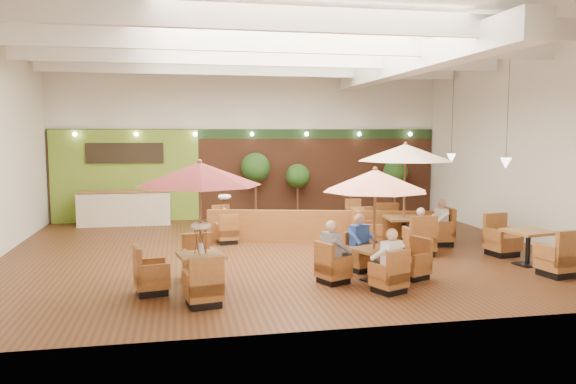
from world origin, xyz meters
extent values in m
plane|color=#381E0F|center=(0.00, 0.00, 0.00)|extent=(14.00, 14.00, 0.00)
cube|color=silver|center=(0.00, 6.00, 2.75)|extent=(14.00, 0.04, 5.50)
cube|color=silver|center=(0.00, -6.00, 2.75)|extent=(14.00, 0.04, 5.50)
cube|color=silver|center=(7.00, 0.00, 2.75)|extent=(0.04, 12.00, 5.50)
cube|color=white|center=(0.00, 0.00, 5.50)|extent=(14.00, 12.00, 0.04)
cube|color=brown|center=(0.00, 5.94, 1.60)|extent=(13.90, 0.10, 3.20)
cube|color=#1E3819|center=(0.00, 5.93, 3.05)|extent=(13.90, 0.12, 0.35)
cube|color=olive|center=(-4.40, 5.88, 1.60)|extent=(5.00, 0.08, 3.20)
cube|color=black|center=(-4.40, 5.80, 2.40)|extent=(2.60, 0.08, 0.70)
cube|color=white|center=(3.50, 0.00, 4.95)|extent=(0.60, 11.00, 0.60)
cube|color=white|center=(0.00, -4.00, 5.15)|extent=(13.60, 0.12, 0.45)
cube|color=white|center=(0.00, -1.30, 5.15)|extent=(13.60, 0.12, 0.45)
cube|color=white|center=(0.00, 1.30, 5.15)|extent=(13.60, 0.12, 0.45)
cube|color=white|center=(0.00, 4.00, 5.15)|extent=(13.60, 0.12, 0.45)
cylinder|color=black|center=(5.80, -1.00, 3.90)|extent=(0.01, 0.01, 3.20)
cone|color=white|center=(5.80, -1.00, 2.30)|extent=(0.28, 0.28, 0.28)
cylinder|color=black|center=(5.80, 2.00, 3.90)|extent=(0.01, 0.01, 3.20)
cone|color=white|center=(5.80, 2.00, 2.30)|extent=(0.28, 0.28, 0.28)
sphere|color=#FFEAC6|center=(-6.00, 5.70, 3.05)|extent=(0.14, 0.14, 0.14)
sphere|color=#FFEAC6|center=(-4.00, 5.70, 3.05)|extent=(0.14, 0.14, 0.14)
sphere|color=#FFEAC6|center=(-2.00, 5.70, 3.05)|extent=(0.14, 0.14, 0.14)
sphere|color=#FFEAC6|center=(0.00, 5.70, 3.05)|extent=(0.14, 0.14, 0.14)
sphere|color=#FFEAC6|center=(2.00, 5.70, 3.05)|extent=(0.14, 0.14, 0.14)
sphere|color=#FFEAC6|center=(4.00, 5.70, 3.05)|extent=(0.14, 0.14, 0.14)
sphere|color=#FFEAC6|center=(6.00, 5.70, 3.05)|extent=(0.14, 0.14, 0.14)
cube|color=beige|center=(-4.40, 5.10, 0.55)|extent=(3.00, 0.70, 1.10)
cube|color=brown|center=(-4.40, 5.10, 1.15)|extent=(3.00, 0.75, 0.06)
cube|color=brown|center=(1.38, 0.96, 0.45)|extent=(6.41, 1.75, 0.91)
cube|color=brown|center=(-2.19, -3.44, 0.72)|extent=(0.99, 0.99, 0.06)
cylinder|color=black|center=(-2.19, -3.44, 0.37)|extent=(0.10, 0.10, 0.66)
cube|color=black|center=(-2.19, -3.44, 0.02)|extent=(0.52, 0.52, 0.04)
cube|color=brown|center=(-2.19, -4.38, 0.30)|extent=(0.72, 0.72, 0.32)
cube|color=brown|center=(-2.23, -4.64, 0.60)|extent=(0.62, 0.21, 0.70)
cube|color=brown|center=(-2.47, -4.44, 0.50)|extent=(0.18, 0.55, 0.28)
cube|color=brown|center=(-1.90, -4.33, 0.50)|extent=(0.18, 0.55, 0.28)
cube|color=black|center=(-2.19, -4.38, 0.07)|extent=(0.64, 0.64, 0.14)
cube|color=brown|center=(-2.19, -2.49, 0.30)|extent=(0.72, 0.72, 0.32)
cube|color=brown|center=(-2.14, -2.24, 0.60)|extent=(0.62, 0.21, 0.70)
cube|color=brown|center=(-1.90, -2.44, 0.50)|extent=(0.18, 0.55, 0.28)
cube|color=brown|center=(-2.47, -2.55, 0.50)|extent=(0.18, 0.55, 0.28)
cube|color=black|center=(-2.19, -2.49, 0.07)|extent=(0.64, 0.64, 0.14)
cube|color=brown|center=(-3.13, -3.44, 0.30)|extent=(0.72, 0.72, 0.32)
cube|color=brown|center=(-2.88, -3.49, 0.60)|extent=(0.21, 0.62, 0.70)
cube|color=brown|center=(-3.18, -3.15, 0.50)|extent=(0.55, 0.18, 0.28)
cube|color=brown|center=(-3.08, -3.72, 0.50)|extent=(0.55, 0.18, 0.28)
cube|color=black|center=(-3.13, -3.44, 0.07)|extent=(0.64, 0.64, 0.14)
cylinder|color=brown|center=(-2.19, -3.44, 1.24)|extent=(0.06, 0.06, 2.49)
cone|color=maroon|center=(-2.19, -3.44, 2.31)|extent=(2.39, 2.39, 0.45)
sphere|color=brown|center=(-2.19, -3.44, 2.54)|extent=(0.10, 0.10, 0.10)
cylinder|color=silver|center=(-2.19, -3.44, 0.86)|extent=(0.10, 0.10, 0.22)
cube|color=brown|center=(1.38, -3.33, 0.66)|extent=(1.03, 1.03, 0.06)
cylinder|color=black|center=(1.38, -3.33, 0.34)|extent=(0.09, 0.09, 0.61)
cube|color=black|center=(1.38, -3.33, 0.02)|extent=(0.55, 0.55, 0.04)
cube|color=brown|center=(1.38, -4.21, 0.28)|extent=(0.75, 0.75, 0.29)
cube|color=brown|center=(1.28, -4.43, 0.55)|extent=(0.56, 0.31, 0.64)
cube|color=brown|center=(1.14, -4.32, 0.46)|extent=(0.27, 0.49, 0.26)
cube|color=brown|center=(1.62, -4.10, 0.46)|extent=(0.27, 0.49, 0.26)
cube|color=black|center=(1.38, -4.21, 0.06)|extent=(0.67, 0.67, 0.13)
cube|color=brown|center=(1.38, -2.46, 0.28)|extent=(0.75, 0.75, 0.29)
cube|color=brown|center=(1.48, -2.24, 0.55)|extent=(0.56, 0.31, 0.64)
cube|color=brown|center=(1.62, -2.35, 0.46)|extent=(0.27, 0.49, 0.26)
cube|color=brown|center=(1.14, -2.57, 0.46)|extent=(0.27, 0.49, 0.26)
cube|color=black|center=(1.38, -2.46, 0.06)|extent=(0.67, 0.67, 0.13)
cube|color=brown|center=(0.51, -3.33, 0.28)|extent=(0.75, 0.75, 0.29)
cube|color=brown|center=(0.73, -3.43, 0.55)|extent=(0.31, 0.56, 0.64)
cube|color=brown|center=(0.40, -3.09, 0.46)|extent=(0.49, 0.27, 0.26)
cube|color=brown|center=(0.62, -3.58, 0.46)|extent=(0.49, 0.27, 0.26)
cube|color=black|center=(0.51, -3.33, 0.06)|extent=(0.67, 0.67, 0.13)
cube|color=brown|center=(2.25, -3.33, 0.28)|extent=(0.75, 0.75, 0.29)
cube|color=brown|center=(2.04, -3.24, 0.55)|extent=(0.31, 0.56, 0.64)
cube|color=brown|center=(2.36, -3.58, 0.46)|extent=(0.49, 0.27, 0.26)
cube|color=brown|center=(2.15, -3.09, 0.46)|extent=(0.49, 0.27, 0.26)
cube|color=black|center=(2.25, -3.33, 0.06)|extent=(0.67, 0.67, 0.13)
cylinder|color=brown|center=(1.38, -3.33, 1.15)|extent=(0.06, 0.06, 2.30)
cone|color=#EA8371|center=(1.38, -3.33, 2.12)|extent=(2.21, 2.21, 0.45)
sphere|color=brown|center=(1.38, -3.33, 2.35)|extent=(0.10, 0.10, 0.10)
cube|color=brown|center=(3.37, -0.13, 0.79)|extent=(1.02, 1.02, 0.07)
cylinder|color=black|center=(3.37, -0.13, 0.41)|extent=(0.11, 0.11, 0.73)
cube|color=black|center=(3.37, -0.13, 0.02)|extent=(0.54, 0.54, 0.04)
cube|color=brown|center=(3.37, -1.17, 0.33)|extent=(0.75, 0.75, 0.35)
cube|color=brown|center=(3.40, -1.46, 0.66)|extent=(0.69, 0.18, 0.77)
cube|color=brown|center=(3.06, -1.14, 0.55)|extent=(0.15, 0.61, 0.31)
cube|color=brown|center=(3.69, -1.21, 0.55)|extent=(0.15, 0.61, 0.31)
cube|color=black|center=(3.37, -1.17, 0.08)|extent=(0.66, 0.66, 0.15)
cube|color=brown|center=(3.37, 0.91, 0.33)|extent=(0.75, 0.75, 0.35)
cube|color=brown|center=(3.34, 1.20, 0.66)|extent=(0.69, 0.18, 0.77)
cube|color=brown|center=(3.69, 0.88, 0.55)|extent=(0.15, 0.61, 0.31)
cube|color=brown|center=(3.06, 0.95, 0.55)|extent=(0.15, 0.61, 0.31)
cube|color=black|center=(3.37, 0.91, 0.08)|extent=(0.66, 0.66, 0.15)
cube|color=brown|center=(2.33, -0.13, 0.33)|extent=(0.75, 0.75, 0.35)
cube|color=brown|center=(2.61, -0.10, 0.66)|extent=(0.18, 0.69, 0.77)
cube|color=brown|center=(2.36, 0.19, 0.55)|extent=(0.61, 0.15, 0.31)
cube|color=brown|center=(2.30, -0.45, 0.55)|extent=(0.61, 0.15, 0.31)
cube|color=black|center=(2.33, -0.13, 0.08)|extent=(0.66, 0.66, 0.15)
cube|color=brown|center=(4.42, -0.13, 0.33)|extent=(0.75, 0.75, 0.35)
cube|color=brown|center=(4.13, -0.16, 0.66)|extent=(0.18, 0.69, 0.77)
cube|color=brown|center=(4.38, -0.45, 0.55)|extent=(0.61, 0.15, 0.31)
cube|color=brown|center=(4.45, 0.19, 0.55)|extent=(0.61, 0.15, 0.31)
cube|color=black|center=(4.42, -0.13, 0.08)|extent=(0.66, 0.66, 0.15)
cylinder|color=brown|center=(3.37, -0.13, 1.37)|extent=(0.06, 0.06, 2.75)
cone|color=tan|center=(3.37, -0.13, 2.57)|extent=(2.64, 2.64, 0.45)
sphere|color=brown|center=(3.37, -0.13, 2.80)|extent=(0.10, 0.10, 0.10)
cube|color=brown|center=(-1.29, 2.12, 0.64)|extent=(0.87, 0.87, 0.05)
cylinder|color=black|center=(-1.29, 2.12, 0.33)|extent=(0.09, 0.09, 0.59)
cube|color=black|center=(-1.29, 2.12, 0.02)|extent=(0.46, 0.46, 0.04)
cube|color=brown|center=(-1.29, 1.27, 0.27)|extent=(0.64, 0.64, 0.29)
cube|color=brown|center=(-1.33, 1.04, 0.54)|extent=(0.56, 0.18, 0.63)
cube|color=brown|center=(-1.55, 1.23, 0.45)|extent=(0.15, 0.50, 0.25)
cube|color=brown|center=(-1.03, 1.32, 0.45)|extent=(0.15, 0.50, 0.25)
cube|color=black|center=(-1.29, 1.27, 0.06)|extent=(0.57, 0.57, 0.13)
cube|color=brown|center=(-1.29, 2.97, 0.27)|extent=(0.64, 0.64, 0.29)
cube|color=brown|center=(-1.25, 3.20, 0.54)|extent=(0.56, 0.18, 0.63)
cube|color=brown|center=(-1.03, 3.02, 0.45)|extent=(0.15, 0.50, 0.25)
cube|color=brown|center=(-1.55, 2.93, 0.45)|extent=(0.15, 0.50, 0.25)
cube|color=black|center=(-1.29, 2.97, 0.06)|extent=(0.57, 0.57, 0.13)
cylinder|color=silver|center=(-1.29, 2.12, 0.78)|extent=(0.10, 0.10, 0.22)
cube|color=brown|center=(5.40, -2.68, 0.80)|extent=(1.09, 1.09, 0.07)
cylinder|color=black|center=(5.40, -2.68, 0.41)|extent=(0.11, 0.11, 0.73)
cube|color=black|center=(5.40, -2.68, 0.02)|extent=(0.58, 0.58, 0.04)
cube|color=brown|center=(5.40, -3.73, 0.33)|extent=(0.79, 0.79, 0.35)
cube|color=brown|center=(5.35, -4.01, 0.66)|extent=(0.70, 0.23, 0.77)
cube|color=brown|center=(5.08, -3.79, 0.55)|extent=(0.19, 0.62, 0.31)
cube|color=brown|center=(5.72, -3.68, 0.55)|extent=(0.19, 0.62, 0.31)
cube|color=black|center=(5.40, -3.73, 0.08)|extent=(0.70, 0.70, 0.15)
cube|color=brown|center=(5.40, -1.63, 0.33)|extent=(0.79, 0.79, 0.35)
cube|color=brown|center=(5.45, -1.34, 0.66)|extent=(0.70, 0.23, 0.77)
cube|color=brown|center=(5.72, -1.57, 0.55)|extent=(0.19, 0.62, 0.31)
cube|color=brown|center=(5.08, -1.68, 0.55)|extent=(0.19, 0.62, 0.31)
cube|color=black|center=(5.40, -1.63, 0.08)|extent=(0.70, 0.70, 0.15)
cube|color=brown|center=(3.23, 2.97, 0.64)|extent=(0.84, 0.84, 0.05)
cylinder|color=black|center=(3.23, 2.97, 0.33)|extent=(0.09, 0.09, 0.59)
cube|color=black|center=(3.23, 2.97, 0.02)|extent=(0.44, 0.44, 0.04)
cube|color=brown|center=(3.23, 2.12, 0.27)|extent=(0.61, 0.61, 0.28)
cube|color=brown|center=(3.26, 1.89, 0.53)|extent=(0.56, 0.15, 0.62)
cube|color=brown|center=(2.98, 2.15, 0.45)|extent=(0.13, 0.49, 0.25)
cube|color=brown|center=(3.49, 2.09, 0.45)|extent=(0.13, 0.49, 0.25)
cube|color=black|center=(3.23, 2.12, 0.06)|extent=(0.54, 0.54, 0.12)
cube|color=brown|center=(3.23, 3.81, 0.27)|extent=(0.61, 0.61, 0.28)
cube|color=brown|center=(3.21, 4.04, 0.53)|extent=(0.56, 0.15, 0.62)
cube|color=brown|center=(3.49, 3.78, 0.45)|extent=(0.13, 0.49, 0.25)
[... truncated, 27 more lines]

